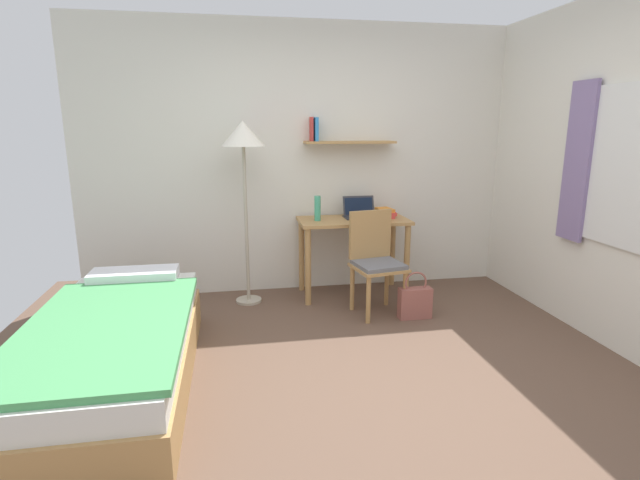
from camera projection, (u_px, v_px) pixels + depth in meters
name	position (u px, v px, depth m)	size (l,w,h in m)	color
ground_plane	(356.00, 385.00, 3.14)	(5.28, 5.28, 0.00)	brown
wall_back	(308.00, 160.00, 4.78)	(4.40, 0.27, 2.60)	silver
bed	(114.00, 351.00, 3.08)	(0.95, 2.05, 0.54)	#B2844C
desk	(353.00, 234.00, 4.70)	(1.05, 0.52, 0.76)	#B2844C
desk_chair	(376.00, 259.00, 4.28)	(0.49, 0.47, 0.90)	#B2844C
standing_lamp	(243.00, 144.00, 4.29)	(0.39, 0.39, 1.68)	#B2A893
laptop	(360.00, 212.00, 4.74)	(0.32, 0.21, 0.20)	#2D2D33
water_bottle	(317.00, 208.00, 4.56)	(0.06, 0.06, 0.24)	#42A87F
book_stack	(386.00, 213.00, 4.75)	(0.20, 0.25, 0.09)	#D13D38
handbag	(415.00, 302.00, 4.20)	(0.28, 0.11, 0.42)	#99564C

